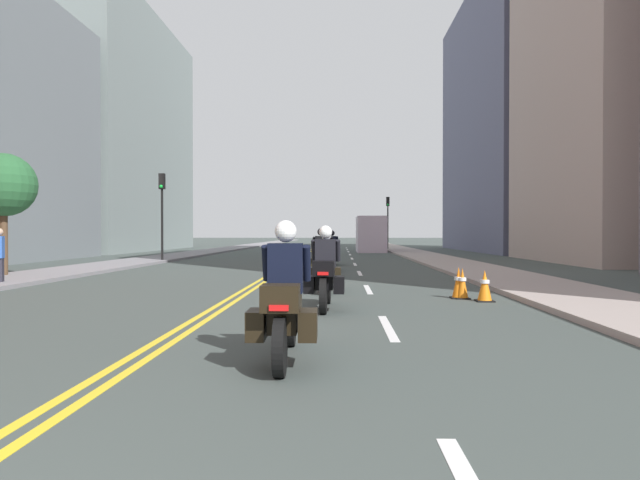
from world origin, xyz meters
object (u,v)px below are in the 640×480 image
motorcycle_5 (332,251)px  traffic_cone_1 (485,286)px  motorcycle_2 (326,267)px  traffic_cone_2 (462,284)px  motorcycle_0 (285,305)px  traffic_light_far (388,214)px  street_tree_0 (3,186)px  traffic_light_near (162,201)px  motorcycle_3 (321,258)px  parked_truck (370,236)px  motorcycle_1 (325,275)px  traffic_cone_0 (459,283)px  motorcycle_4 (326,255)px

motorcycle_5 → traffic_cone_1: size_ratio=3.18×
motorcycle_2 → traffic_cone_1: size_ratio=3.20×
traffic_cone_2 → motorcycle_2: bearing=154.9°
motorcycle_5 → motorcycle_0: bearing=-88.3°
motorcycle_2 → traffic_light_far: 35.78m
traffic_cone_1 → street_tree_0: bearing=158.0°
motorcycle_0 → traffic_light_near: 23.82m
motorcycle_3 → traffic_light_near: 13.25m
traffic_cone_1 → parked_truck: (-0.65, 32.71, 0.93)m
motorcycle_1 → motorcycle_2: (-0.06, 3.32, -0.03)m
motorcycle_0 → motorcycle_5: bearing=88.2°
traffic_cone_0 → traffic_light_far: bearing=87.5°
street_tree_0 → traffic_cone_1: bearing=-22.0°
motorcycle_3 → traffic_light_far: size_ratio=0.45×
motorcycle_0 → motorcycle_5: size_ratio=1.02×
traffic_cone_0 → motorcycle_2: bearing=155.6°
traffic_cone_1 → traffic_cone_2: 0.61m
parked_truck → motorcycle_4: bearing=-97.6°
traffic_light_far → motorcycle_1: bearing=-96.8°
motorcycle_0 → motorcycle_1: (0.36, 4.50, 0.01)m
motorcycle_4 → traffic_light_near: (-8.59, 6.44, 2.50)m
motorcycle_3 → traffic_light_far: bearing=80.1°
motorcycle_5 → street_tree_0: (-10.67, -8.21, 2.39)m
motorcycle_5 → traffic_light_near: traffic_light_near is taller
traffic_cone_2 → parked_truck: (-0.27, 32.23, 0.92)m
motorcycle_0 → traffic_cone_0: (3.36, 6.43, -0.30)m
motorcycle_4 → traffic_light_near: traffic_light_near is taller
motorcycle_2 → traffic_light_near: bearing=122.5°
traffic_cone_1 → motorcycle_0: bearing=-122.9°
street_tree_0 → motorcycle_3: bearing=3.8°
motorcycle_2 → motorcycle_5: size_ratio=1.01×
motorcycle_4 → parked_truck: parked_truck is taller
traffic_cone_0 → motorcycle_4: bearing=109.4°
street_tree_0 → motorcycle_2: bearing=-19.5°
motorcycle_0 → parked_truck: size_ratio=0.34×
motorcycle_5 → traffic_light_far: traffic_light_far is taller
motorcycle_0 → traffic_cone_0: 7.26m
motorcycle_2 → traffic_cone_0: bearing=-23.4°
motorcycle_2 → motorcycle_1: bearing=-88.1°
motorcycle_3 → traffic_cone_2: size_ratio=2.99×
traffic_cone_0 → parked_truck: (-0.20, 32.15, 0.92)m
motorcycle_3 → motorcycle_1: bearing=-88.5°
motorcycle_1 → motorcycle_5: (-0.06, 15.30, -0.00)m
motorcycle_0 → traffic_cone_0: motorcycle_0 is taller
motorcycle_2 → traffic_cone_1: motorcycle_2 is taller
motorcycle_0 → traffic_light_near: traffic_light_near is taller
motorcycle_1 → traffic_cone_1: (3.45, 1.38, -0.32)m
motorcycle_3 → traffic_cone_1: size_ratio=3.05×
motorcycle_0 → traffic_light_far: traffic_light_far is taller
motorcycle_4 → traffic_cone_0: 9.81m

